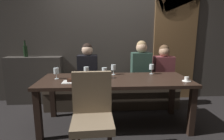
# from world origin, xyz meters

# --- Properties ---
(ground) EXTENTS (9.00, 9.00, 0.00)m
(ground) POSITION_xyz_m (0.00, 0.00, 0.00)
(ground) COLOR black
(back_wall_tiled) EXTENTS (6.00, 0.12, 3.00)m
(back_wall_tiled) POSITION_xyz_m (0.00, 1.22, 1.50)
(back_wall_tiled) COLOR #423D38
(back_wall_tiled) RESTS_ON ground
(arched_door) EXTENTS (0.90, 0.05, 2.55)m
(arched_door) POSITION_xyz_m (1.35, 1.15, 1.36)
(arched_door) COLOR brown
(arched_door) RESTS_ON ground
(back_counter) EXTENTS (1.10, 0.28, 0.95)m
(back_counter) POSITION_xyz_m (-1.55, 1.04, 0.47)
(back_counter) COLOR #38342F
(back_counter) RESTS_ON ground
(dining_table) EXTENTS (2.20, 0.84, 0.74)m
(dining_table) POSITION_xyz_m (0.00, 0.00, 0.65)
(dining_table) COLOR black
(dining_table) RESTS_ON ground
(banquette_bench) EXTENTS (2.50, 0.44, 0.45)m
(banquette_bench) POSITION_xyz_m (0.00, 0.70, 0.23)
(banquette_bench) COLOR #40352A
(banquette_bench) RESTS_ON ground
(chair_near_side) EXTENTS (0.46, 0.46, 0.98)m
(chair_near_side) POSITION_xyz_m (-0.30, -0.72, 0.56)
(chair_near_side) COLOR #302119
(chair_near_side) RESTS_ON ground
(diner_redhead) EXTENTS (0.36, 0.24, 0.78)m
(diner_redhead) POSITION_xyz_m (-0.46, 0.70, 0.82)
(diner_redhead) COLOR black
(diner_redhead) RESTS_ON banquette_bench
(diner_bearded) EXTENTS (0.36, 0.24, 0.83)m
(diner_bearded) POSITION_xyz_m (0.54, 0.68, 0.84)
(diner_bearded) COLOR #2D473D
(diner_bearded) RESTS_ON banquette_bench
(diner_far_end) EXTENTS (0.36, 0.24, 0.75)m
(diner_far_end) POSITION_xyz_m (0.98, 0.72, 0.80)
(diner_far_end) COLOR brown
(diner_far_end) RESTS_ON banquette_bench
(wine_bottle_dark_red) EXTENTS (0.08, 0.08, 0.33)m
(wine_bottle_dark_red) POSITION_xyz_m (-1.70, 1.06, 1.07)
(wine_bottle_dark_red) COLOR black
(wine_bottle_dark_red) RESTS_ON back_counter
(wine_glass_end_right) EXTENTS (0.08, 0.08, 0.16)m
(wine_glass_end_right) POSITION_xyz_m (-0.86, 0.05, 0.85)
(wine_glass_end_right) COLOR silver
(wine_glass_end_right) RESTS_ON dining_table
(wine_glass_far_right) EXTENTS (0.08, 0.08, 0.16)m
(wine_glass_far_right) POSITION_xyz_m (-0.43, 0.11, 0.86)
(wine_glass_far_right) COLOR silver
(wine_glass_far_right) RESTS_ON dining_table
(wine_glass_near_right) EXTENTS (0.08, 0.08, 0.16)m
(wine_glass_near_right) POSITION_xyz_m (0.63, 0.29, 0.86)
(wine_glass_near_right) COLOR silver
(wine_glass_near_right) RESTS_ON dining_table
(wine_glass_center_back) EXTENTS (0.08, 0.08, 0.16)m
(wine_glass_center_back) POSITION_xyz_m (-0.01, 0.28, 0.85)
(wine_glass_center_back) COLOR silver
(wine_glass_center_back) RESTS_ON dining_table
(wine_glass_center_front) EXTENTS (0.08, 0.08, 0.16)m
(wine_glass_center_front) POSITION_xyz_m (-0.16, 0.03, 0.85)
(wine_glass_center_front) COLOR silver
(wine_glass_center_front) RESTS_ON dining_table
(espresso_cup) EXTENTS (0.12, 0.12, 0.06)m
(espresso_cup) POSITION_xyz_m (0.99, -0.20, 0.77)
(espresso_cup) COLOR white
(espresso_cup) RESTS_ON dining_table
(dessert_plate) EXTENTS (0.19, 0.19, 0.05)m
(dessert_plate) POSITION_xyz_m (-0.63, -0.16, 0.75)
(dessert_plate) COLOR white
(dessert_plate) RESTS_ON dining_table
(fork_on_table) EXTENTS (0.06, 0.17, 0.01)m
(fork_on_table) POSITION_xyz_m (-0.50, -0.15, 0.74)
(fork_on_table) COLOR silver
(fork_on_table) RESTS_ON dining_table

